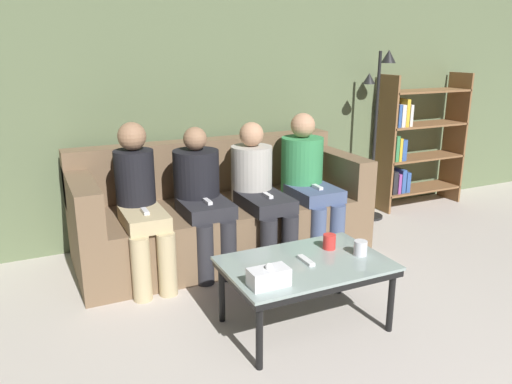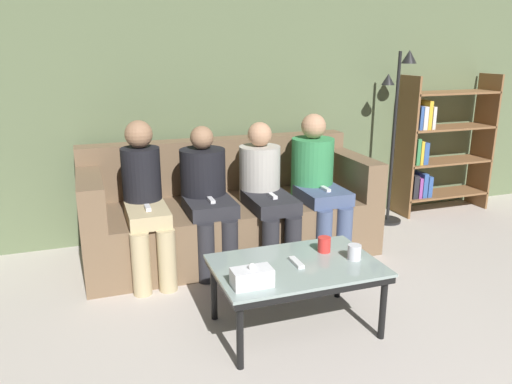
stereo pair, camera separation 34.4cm
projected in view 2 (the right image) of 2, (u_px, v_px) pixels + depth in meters
wall_back at (210, 90)px, 4.39m from camera, size 12.00×0.06×2.60m
couch at (229, 213)px, 4.18m from camera, size 2.35×0.94×0.91m
coffee_table at (296, 270)px, 2.97m from camera, size 0.98×0.64×0.43m
cup_near_left at (324, 244)px, 3.13m from camera, size 0.08×0.08×0.10m
cup_near_right at (354, 252)px, 3.01m from camera, size 0.08×0.08×0.09m
tissue_box at (252, 277)px, 2.68m from camera, size 0.22×0.12×0.13m
game_remote at (296, 262)px, 2.96m from camera, size 0.04×0.15×0.02m
bookshelf at (435, 148)px, 5.09m from camera, size 1.00×0.32×1.40m
standing_lamp at (396, 120)px, 4.68m from camera, size 0.31×0.26×1.64m
seated_person_left_end at (145, 196)px, 3.66m from camera, size 0.31×0.66×1.16m
seated_person_mid_left at (206, 191)px, 3.84m from camera, size 0.35×0.65×1.09m
seated_person_mid_right at (265, 187)px, 3.96m from camera, size 0.33×0.72×1.10m
seated_person_right_end at (317, 178)px, 4.13m from camera, size 0.35×0.67×1.14m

